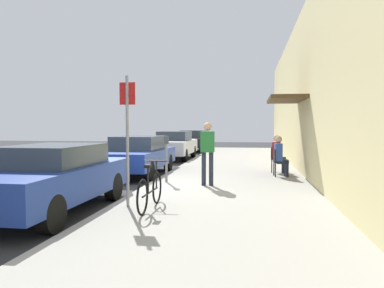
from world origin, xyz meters
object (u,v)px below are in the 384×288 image
seated_patron_0 (280,155)px  pedestrian_standing (207,149)px  parking_meter (166,155)px  parked_car_3 (193,140)px  parked_car_2 (174,145)px  parked_car_0 (51,177)px  parked_car_1 (138,155)px  bicycle_0 (150,191)px  cafe_chair_0 (278,161)px  seated_patron_1 (278,152)px  street_sign (127,130)px  cafe_chair_1 (276,158)px

seated_patron_0 → pedestrian_standing: (-2.08, -2.18, 0.30)m
parking_meter → parked_car_3: bearing=96.0°
parked_car_3 → seated_patron_0: parked_car_3 is taller
parked_car_2 → parked_car_0: bearing=-90.0°
parked_car_1 → seated_patron_0: bearing=-6.0°
parked_car_0 → parked_car_3: size_ratio=1.00×
bicycle_0 → parked_car_0: bearing=-177.8°
cafe_chair_0 → pedestrian_standing: pedestrian_standing is taller
seated_patron_1 → parked_car_1: bearing=-174.4°
parked_car_1 → parked_car_2: bearing=90.0°
parked_car_2 → street_sign: size_ratio=1.69×
seated_patron_1 → pedestrian_standing: size_ratio=0.76×
street_sign → cafe_chair_0: (3.30, 4.97, -1.02)m
parked_car_3 → street_sign: 18.15m
seated_patron_0 → cafe_chair_1: bearing=93.3°
parked_car_0 → parked_car_3: 18.34m
parked_car_2 → pedestrian_standing: size_ratio=2.59×
parked_car_2 → seated_patron_0: parked_car_2 is taller
street_sign → pedestrian_standing: street_sign is taller
parking_meter → pedestrian_standing: pedestrian_standing is taller
parked_car_3 → cafe_chair_0: parked_car_3 is taller
parking_meter → seated_patron_1: bearing=39.7°
parked_car_2 → cafe_chair_1: size_ratio=5.06×
parked_car_3 → parking_meter: parking_meter is taller
seated_patron_0 → pedestrian_standing: size_ratio=0.76×
seated_patron_0 → pedestrian_standing: pedestrian_standing is taller
parked_car_3 → cafe_chair_1: size_ratio=5.06×
pedestrian_standing → parked_car_1: bearing=135.9°
parked_car_2 → parked_car_3: 6.26m
parked_car_2 → bicycle_0: parked_car_2 is taller
bicycle_0 → parked_car_3: bearing=96.3°
cafe_chair_1 → pedestrian_standing: size_ratio=0.51×
cafe_chair_0 → seated_patron_1: seated_patron_1 is taller
pedestrian_standing → seated_patron_1: bearing=56.8°
seated_patron_1 → cafe_chair_1: bearing=165.4°
seated_patron_0 → cafe_chair_1: size_ratio=1.48×
parked_car_1 → parked_car_3: bearing=90.0°
cafe_chair_0 → cafe_chair_1: 1.01m
parked_car_0 → parked_car_1: parked_car_1 is taller
cafe_chair_0 → seated_patron_1: size_ratio=0.67×
parked_car_3 → street_sign: bearing=-85.3°
parked_car_2 → pedestrian_standing: bearing=-72.8°
parked_car_1 → pedestrian_standing: pedestrian_standing is taller
pedestrian_standing → parked_car_3: bearing=100.3°
parking_meter → seated_patron_0: 3.74m
bicycle_0 → cafe_chair_1: bicycle_0 is taller
cafe_chair_1 → pedestrian_standing: bearing=-122.4°
seated_patron_1 → pedestrian_standing: bearing=-123.2°
parked_car_0 → parked_car_3: parked_car_3 is taller
parked_car_1 → parked_car_3: parked_car_3 is taller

